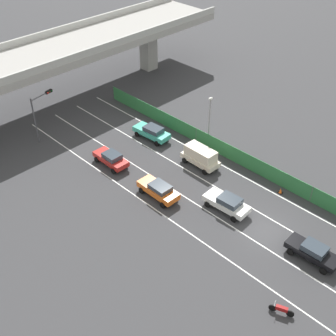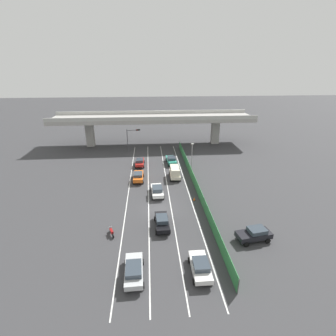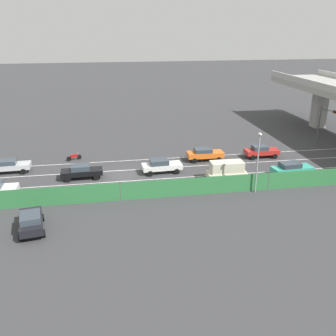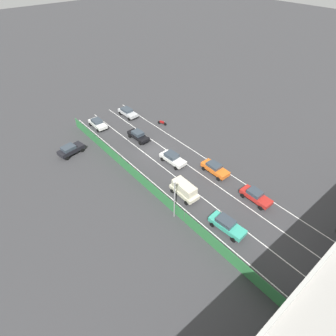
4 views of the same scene
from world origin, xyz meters
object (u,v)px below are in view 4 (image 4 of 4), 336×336
car_sedan_black (138,135)px  car_hatchback_white (173,158)px  car_van_cream (184,189)px  parked_sedan_dark (70,149)px  traffic_cone (135,169)px  street_lamp (175,195)px  car_sedan_silver (128,112)px  car_sedan_red (256,196)px  car_taxi_teal (227,225)px  car_taxi_orange (215,168)px  motorcycle (162,123)px  car_sedan_white (98,123)px

car_sedan_black → car_hatchback_white: size_ratio=0.98×
car_van_cream → parked_sedan_dark: 21.00m
parked_sedan_dark → traffic_cone: 11.92m
street_lamp → traffic_cone: (-1.32, -10.93, -3.65)m
car_sedan_black → traffic_cone: bearing=50.7°
car_sedan_silver → parked_sedan_dark: size_ratio=1.04×
car_van_cream → car_sedan_red: bearing=134.6°
parked_sedan_dark → car_sedan_red: bearing=119.1°
car_sedan_black → car_van_cream: size_ratio=1.05×
car_taxi_teal → car_sedan_red: (-6.88, -0.74, -0.04)m
car_taxi_orange → traffic_cone: bearing=-42.4°
car_van_cream → traffic_cone: 9.31m
car_sedan_red → motorcycle: size_ratio=2.39×
car_taxi_teal → car_van_cream: 7.73m
car_taxi_teal → motorcycle: (-9.89, -24.77, -0.45)m
car_taxi_orange → car_taxi_teal: 10.85m
car_sedan_silver → car_van_cream: 25.16m
car_sedan_red → car_taxi_orange: bearing=-90.5°
car_taxi_teal → car_sedan_white: car_taxi_teal is taller
car_sedan_red → car_van_cream: 9.82m
parked_sedan_dark → street_lamp: bearing=101.4°
car_sedan_silver → car_sedan_red: bearing=90.3°
car_sedan_white → traffic_cone: size_ratio=7.84×
car_sedan_red → car_sedan_white: bearing=-77.3°
car_sedan_white → traffic_cone: (2.07, 15.25, -0.61)m
car_taxi_orange → car_sedan_silver: 23.65m
car_hatchback_white → car_sedan_white: size_ratio=1.07×
car_sedan_black → car_taxi_teal: bearing=81.9°
car_taxi_orange → car_sedan_black: bearing=-76.7°
car_sedan_black → car_van_cream: 16.17m
car_sedan_black → car_hatchback_white: 9.08m
motorcycle → parked_sedan_dark: parked_sedan_dark is taller
car_sedan_silver → street_lamp: size_ratio=0.74×
car_sedan_red → car_sedan_black: bearing=-81.2°
car_sedan_white → street_lamp: bearing=82.6°
car_sedan_white → car_sedan_black: bearing=112.7°
car_taxi_orange → motorcycle: car_taxi_orange is taller
car_taxi_teal → car_van_cream: car_van_cream is taller
car_taxi_orange → car_taxi_teal: size_ratio=0.96×
car_taxi_orange → car_taxi_teal: (6.95, 8.33, 0.01)m
car_sedan_white → motorcycle: bearing=144.4°
car_taxi_orange → car_sedan_silver: size_ratio=0.98×
car_hatchback_white → car_van_cream: size_ratio=1.06×
car_sedan_black → motorcycle: (-6.52, -1.23, -0.42)m
car_sedan_white → car_van_cream: bearing=90.3°
car_taxi_orange → car_van_cream: car_van_cream is taller
car_hatchback_white → motorcycle: size_ratio=2.55×
car_taxi_orange → car_sedan_red: car_taxi_orange is taller
car_sedan_silver → traffic_cone: car_sedan_silver is taller
car_sedan_black → car_van_cream: car_van_cream is taller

